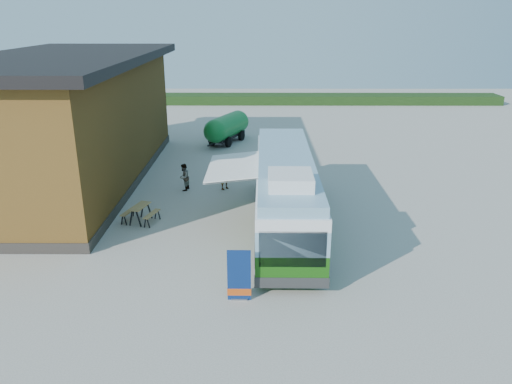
{
  "coord_description": "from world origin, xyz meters",
  "views": [
    {
      "loc": [
        0.69,
        -19.05,
        9.62
      ],
      "look_at": [
        0.59,
        3.94,
        1.4
      ],
      "focal_mm": 35.0,
      "sensor_mm": 36.0,
      "label": 1
    }
  ],
  "objects_px": {
    "bus": "(285,190)",
    "person_b": "(184,177)",
    "banner": "(239,280)",
    "picnic_table": "(140,210)",
    "slurry_tanker": "(227,127)",
    "person_a": "(225,174)"
  },
  "relations": [
    {
      "from": "picnic_table",
      "to": "slurry_tanker",
      "type": "xyz_separation_m",
      "value": [
        3.29,
        16.03,
        0.64
      ]
    },
    {
      "from": "bus",
      "to": "person_a",
      "type": "distance_m",
      "value": 6.37
    },
    {
      "from": "bus",
      "to": "banner",
      "type": "bearing_deg",
      "value": -105.97
    },
    {
      "from": "banner",
      "to": "person_b",
      "type": "bearing_deg",
      "value": 107.56
    },
    {
      "from": "picnic_table",
      "to": "banner",
      "type": "bearing_deg",
      "value": -38.38
    },
    {
      "from": "banner",
      "to": "person_b",
      "type": "distance_m",
      "value": 12.28
    },
    {
      "from": "bus",
      "to": "person_a",
      "type": "bearing_deg",
      "value": 121.03
    },
    {
      "from": "bus",
      "to": "person_b",
      "type": "height_order",
      "value": "bus"
    },
    {
      "from": "banner",
      "to": "person_a",
      "type": "distance_m",
      "value": 12.04
    },
    {
      "from": "bus",
      "to": "picnic_table",
      "type": "bearing_deg",
      "value": 176.42
    },
    {
      "from": "picnic_table",
      "to": "person_b",
      "type": "height_order",
      "value": "person_b"
    },
    {
      "from": "picnic_table",
      "to": "slurry_tanker",
      "type": "bearing_deg",
      "value": 94.23
    },
    {
      "from": "person_b",
      "to": "bus",
      "type": "bearing_deg",
      "value": 60.36
    },
    {
      "from": "person_b",
      "to": "slurry_tanker",
      "type": "bearing_deg",
      "value": -175.5
    },
    {
      "from": "bus",
      "to": "person_b",
      "type": "xyz_separation_m",
      "value": [
        -5.53,
        5.2,
        -1.08
      ]
    },
    {
      "from": "picnic_table",
      "to": "person_b",
      "type": "distance_m",
      "value": 4.93
    },
    {
      "from": "bus",
      "to": "person_b",
      "type": "bearing_deg",
      "value": 137.29
    },
    {
      "from": "bus",
      "to": "picnic_table",
      "type": "relative_size",
      "value": 7.04
    },
    {
      "from": "picnic_table",
      "to": "slurry_tanker",
      "type": "distance_m",
      "value": 16.38
    },
    {
      "from": "bus",
      "to": "person_b",
      "type": "distance_m",
      "value": 7.67
    },
    {
      "from": "banner",
      "to": "picnic_table",
      "type": "relative_size",
      "value": 1.08
    },
    {
      "from": "person_a",
      "to": "slurry_tanker",
      "type": "relative_size",
      "value": 0.33
    }
  ]
}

